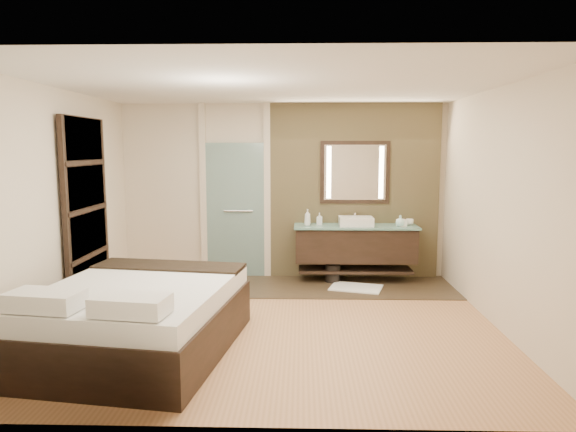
{
  "coord_description": "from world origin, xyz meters",
  "views": [
    {
      "loc": [
        0.29,
        -5.74,
        2.02
      ],
      "look_at": [
        0.12,
        0.6,
        1.18
      ],
      "focal_mm": 32.0,
      "sensor_mm": 36.0,
      "label": 1
    }
  ],
  "objects_px": {
    "mirror_unit": "(355,172)",
    "waste_bin": "(333,273)",
    "vanity": "(355,244)",
    "bed": "(137,318)"
  },
  "relations": [
    {
      "from": "mirror_unit",
      "to": "waste_bin",
      "type": "relative_size",
      "value": 3.8
    },
    {
      "from": "vanity",
      "to": "mirror_unit",
      "type": "relative_size",
      "value": 1.75
    },
    {
      "from": "vanity",
      "to": "mirror_unit",
      "type": "bearing_deg",
      "value": 90.0
    },
    {
      "from": "bed",
      "to": "waste_bin",
      "type": "height_order",
      "value": "bed"
    },
    {
      "from": "vanity",
      "to": "waste_bin",
      "type": "relative_size",
      "value": 6.63
    },
    {
      "from": "bed",
      "to": "waste_bin",
      "type": "xyz_separation_m",
      "value": [
        2.1,
        2.72,
        -0.21
      ]
    },
    {
      "from": "mirror_unit",
      "to": "waste_bin",
      "type": "bearing_deg",
      "value": -138.09
    },
    {
      "from": "vanity",
      "to": "bed",
      "type": "height_order",
      "value": "vanity"
    },
    {
      "from": "vanity",
      "to": "bed",
      "type": "xyz_separation_m",
      "value": [
        -2.44,
        -2.79,
        -0.23
      ]
    },
    {
      "from": "bed",
      "to": "waste_bin",
      "type": "bearing_deg",
      "value": 60.47
    }
  ]
}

